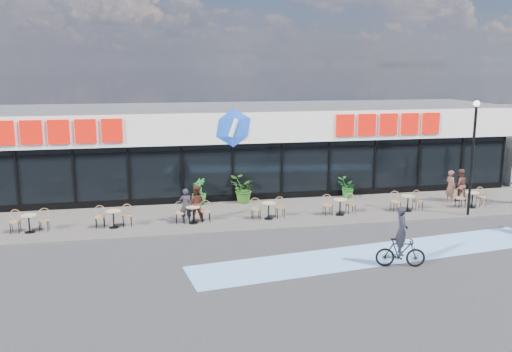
# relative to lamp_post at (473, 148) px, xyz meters

# --- Properties ---
(ground) EXTENTS (120.00, 120.00, 0.00)m
(ground) POSITION_rel_lamp_post_xyz_m (-10.02, -2.30, -3.16)
(ground) COLOR #28282B
(ground) RESTS_ON ground
(sidewalk) EXTENTS (44.00, 5.00, 0.10)m
(sidewalk) POSITION_rel_lamp_post_xyz_m (-10.02, 2.20, -3.11)
(sidewalk) COLOR #56524C
(sidewalk) RESTS_ON ground
(bike_lane) EXTENTS (14.17, 4.13, 0.01)m
(bike_lane) POSITION_rel_lamp_post_xyz_m (-6.02, -3.80, -3.15)
(bike_lane) COLOR #70A2D5
(bike_lane) RESTS_ON ground
(building) EXTENTS (30.60, 6.57, 4.75)m
(building) POSITION_rel_lamp_post_xyz_m (-10.02, 7.63, -0.82)
(building) COLOR black
(building) RESTS_ON ground
(lamp_post) EXTENTS (0.28, 0.28, 5.15)m
(lamp_post) POSITION_rel_lamp_post_xyz_m (0.00, 0.00, 0.00)
(lamp_post) COLOR black
(lamp_post) RESTS_ON sidewalk
(bistro_set_1) EXTENTS (1.54, 0.62, 0.90)m
(bistro_set_1) POSITION_rel_lamp_post_xyz_m (-18.92, 1.24, -2.60)
(bistro_set_1) COLOR tan
(bistro_set_1) RESTS_ON sidewalk
(bistro_set_2) EXTENTS (1.54, 0.62, 0.90)m
(bistro_set_2) POSITION_rel_lamp_post_xyz_m (-15.61, 1.24, -2.60)
(bistro_set_2) COLOR tan
(bistro_set_2) RESTS_ON sidewalk
(bistro_set_3) EXTENTS (1.54, 0.62, 0.90)m
(bistro_set_3) POSITION_rel_lamp_post_xyz_m (-12.30, 1.24, -2.60)
(bistro_set_3) COLOR tan
(bistro_set_3) RESTS_ON sidewalk
(bistro_set_4) EXTENTS (1.54, 0.62, 0.90)m
(bistro_set_4) POSITION_rel_lamp_post_xyz_m (-8.99, 1.24, -2.60)
(bistro_set_4) COLOR tan
(bistro_set_4) RESTS_ON sidewalk
(bistro_set_5) EXTENTS (1.54, 0.62, 0.90)m
(bistro_set_5) POSITION_rel_lamp_post_xyz_m (-5.69, 1.24, -2.60)
(bistro_set_5) COLOR tan
(bistro_set_5) RESTS_ON sidewalk
(bistro_set_6) EXTENTS (1.54, 0.62, 0.90)m
(bistro_set_6) POSITION_rel_lamp_post_xyz_m (-2.38, 1.24, -2.60)
(bistro_set_6) COLOR tan
(bistro_set_6) RESTS_ON sidewalk
(bistro_set_7) EXTENTS (1.54, 0.62, 0.90)m
(bistro_set_7) POSITION_rel_lamp_post_xyz_m (0.93, 1.24, -2.60)
(bistro_set_7) COLOR tan
(bistro_set_7) RESTS_ON sidewalk
(potted_plant_left) EXTENTS (1.28, 1.13, 1.34)m
(potted_plant_left) POSITION_rel_lamp_post_xyz_m (-9.62, 4.22, -2.39)
(potted_plant_left) COLOR #2A5919
(potted_plant_left) RESTS_ON sidewalk
(potted_plant_mid) EXTENTS (0.96, 0.96, 1.28)m
(potted_plant_mid) POSITION_rel_lamp_post_xyz_m (-11.74, 4.32, -2.42)
(potted_plant_mid) COLOR #1A5B1E
(potted_plant_mid) RESTS_ON sidewalk
(potted_plant_right) EXTENTS (1.03, 0.92, 1.05)m
(potted_plant_right) POSITION_rel_lamp_post_xyz_m (-4.19, 4.19, -2.54)
(potted_plant_right) COLOR #1D611B
(potted_plant_right) RESTS_ON sidewalk
(patron_left) EXTENTS (0.59, 0.43, 1.50)m
(patron_left) POSITION_rel_lamp_post_xyz_m (-12.60, 1.34, -2.31)
(patron_left) COLOR #222129
(patron_left) RESTS_ON sidewalk
(patron_right) EXTENTS (0.92, 0.82, 1.59)m
(patron_right) POSITION_rel_lamp_post_xyz_m (-12.13, 1.49, -2.27)
(patron_right) COLOR #482319
(patron_right) RESTS_ON sidewalk
(pedestrian_b) EXTENTS (0.50, 0.65, 1.59)m
(pedestrian_b) POSITION_rel_lamp_post_xyz_m (0.49, 2.35, -2.26)
(pedestrian_b) COLOR brown
(pedestrian_b) RESTS_ON sidewalk
(pedestrian_c) EXTENTS (0.80, 0.64, 1.61)m
(pedestrian_c) POSITION_rel_lamp_post_xyz_m (1.07, 2.49, -2.26)
(pedestrian_c) COLOR #522E2A
(pedestrian_c) RESTS_ON sidewalk
(cyclist_a) EXTENTS (1.75, 0.88, 2.12)m
(cyclist_a) POSITION_rel_lamp_post_xyz_m (-5.81, -5.11, -2.39)
(cyclist_a) COLOR black
(cyclist_a) RESTS_ON ground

